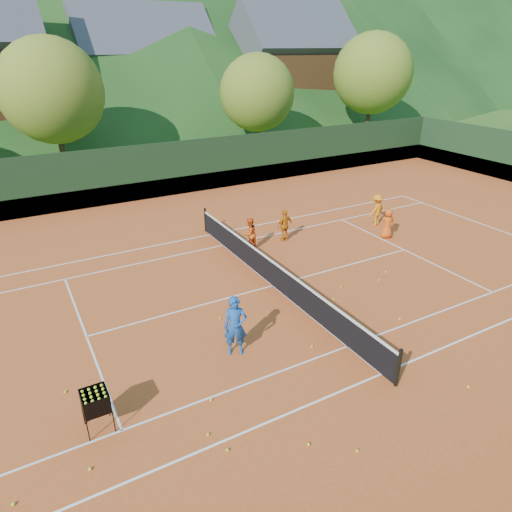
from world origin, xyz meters
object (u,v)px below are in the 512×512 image
student_b (285,225)px  ball_hopper (95,402)px  student_d (377,210)px  tennis_net (273,273)px  coach (235,326)px  chalet_mid (145,77)px  student_a (250,234)px  chalet_right (290,72)px  student_c (387,223)px

student_b → ball_hopper: bearing=27.1°
student_d → tennis_net: student_d is taller
tennis_net → ball_hopper: bearing=-150.8°
ball_hopper → student_b: bearing=37.2°
coach → ball_hopper: 4.02m
ball_hopper → chalet_mid: chalet_mid is taller
coach → student_d: coach is taller
tennis_net → ball_hopper: 7.79m
student_a → chalet_mid: (5.20, 30.77, 4.28)m
student_a → student_b: student_b is taller
student_d → chalet_right: chalet_right is taller
student_c → student_a: bearing=5.6°
student_d → coach: bearing=14.2°
coach → tennis_net: 4.07m
ball_hopper → chalet_mid: size_ratio=0.08×
student_c → chalet_mid: (-0.68, 32.61, 4.30)m
student_c → chalet_mid: bearing=-65.8°
coach → student_a: (3.71, 6.05, -0.19)m
student_b → student_d: size_ratio=0.94×
chalet_mid → student_b: bearing=-96.4°
student_c → student_d: size_ratio=0.89×
student_a → student_b: bearing=164.9°
student_b → student_c: 4.54m
coach → chalet_right: chalet_right is taller
tennis_net → coach: bearing=-135.8°
chalet_right → student_c: bearing=-115.0°
student_c → tennis_net: size_ratio=0.11×
student_b → student_d: student_d is taller
coach → chalet_mid: bearing=100.5°
student_b → ball_hopper: size_ratio=1.41×
tennis_net → student_d: bearing=20.9°
chalet_mid → student_a: bearing=-99.6°
student_a → coach: bearing=40.9°
coach → ball_hopper: bearing=-141.9°
chalet_mid → chalet_right: 14.56m
student_d → chalet_mid: (-1.34, 31.20, 4.22)m
chalet_mid → chalet_right: (14.00, -4.00, 0.27)m
student_c → ball_hopper: bearing=44.0°
student_c → chalet_mid: chalet_mid is taller
student_b → chalet_right: chalet_right is taller
student_a → tennis_net: (-0.80, -3.23, -0.19)m
student_b → chalet_mid: (3.44, 30.70, 4.26)m
chalet_right → coach: bearing=-124.9°
student_a → chalet_mid: bearing=-117.2°
chalet_mid → coach: bearing=-103.6°
student_a → tennis_net: 3.33m
coach → tennis_net: coach is taller
coach → student_a: bearing=82.6°
ball_hopper → chalet_right: bearing=51.6°
student_d → chalet_right: bearing=-129.5°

